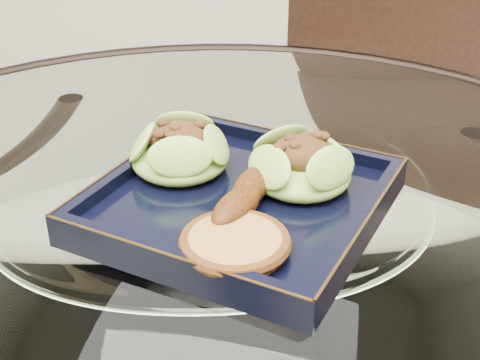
# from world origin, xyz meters

# --- Properties ---
(dining_table) EXTENTS (1.13, 1.13, 0.77)m
(dining_table) POSITION_xyz_m (-0.00, -0.00, 0.60)
(dining_table) COLOR white
(dining_table) RESTS_ON ground
(dining_chair) EXTENTS (0.43, 0.43, 0.86)m
(dining_chair) POSITION_xyz_m (0.18, 0.54, 0.48)
(dining_chair) COLOR black
(dining_chair) RESTS_ON ground
(navy_plate) EXTENTS (0.33, 0.33, 0.02)m
(navy_plate) POSITION_xyz_m (0.03, 0.02, 0.77)
(navy_plate) COLOR black
(navy_plate) RESTS_ON dining_table
(lettuce_wrap_left) EXTENTS (0.13, 0.13, 0.04)m
(lettuce_wrap_left) POSITION_xyz_m (-0.05, 0.07, 0.80)
(lettuce_wrap_left) COLOR #5E972C
(lettuce_wrap_left) RESTS_ON navy_plate
(lettuce_wrap_right) EXTENTS (0.14, 0.14, 0.04)m
(lettuce_wrap_right) POSITION_xyz_m (0.08, 0.06, 0.80)
(lettuce_wrap_right) COLOR #5C982C
(lettuce_wrap_right) RESTS_ON navy_plate
(roasted_plantain) EXTENTS (0.06, 0.16, 0.03)m
(roasted_plantain) POSITION_xyz_m (0.04, 0.02, 0.80)
(roasted_plantain) COLOR #5E2B09
(roasted_plantain) RESTS_ON navy_plate
(crumb_patty) EXTENTS (0.09, 0.09, 0.02)m
(crumb_patty) POSITION_xyz_m (0.04, -0.07, 0.79)
(crumb_patty) COLOR #B4723C
(crumb_patty) RESTS_ON navy_plate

